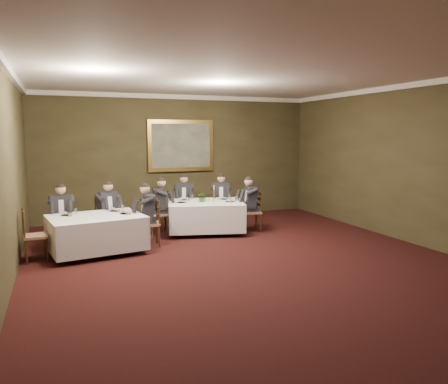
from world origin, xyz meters
TOP-DOWN VIEW (x-y plane):
  - ground at (0.00, 0.00)m, footprint 10.00×10.00m
  - ceiling at (0.00, 0.00)m, footprint 8.00×10.00m
  - back_wall at (0.00, 5.00)m, footprint 8.00×0.10m
  - left_wall at (-4.00, 0.00)m, footprint 0.10×10.00m
  - right_wall at (4.00, 0.00)m, footprint 0.10×10.00m
  - crown_molding at (0.00, 0.00)m, footprint 8.00×10.00m
  - table_main at (0.08, 2.75)m, footprint 2.10×1.78m
  - table_second at (-2.58, 1.76)m, footprint 2.02×1.66m
  - chair_main_backleft at (-0.17, 3.77)m, footprint 0.55×0.54m
  - diner_main_backleft at (-0.17, 3.76)m, footprint 0.53×0.58m
  - chair_main_backright at (0.78, 3.53)m, footprint 0.56×0.55m
  - diner_main_backright at (0.78, 3.52)m, footprint 0.54×0.59m
  - chair_main_endleft at (-1.04, 3.02)m, footprint 0.46×0.48m
  - diner_main_endleft at (-1.03, 3.02)m, footprint 0.52×0.45m
  - chair_main_endright at (1.20, 2.47)m, footprint 0.48×0.50m
  - diner_main_endright at (1.19, 2.47)m, footprint 0.53×0.46m
  - chair_sec_backleft at (-3.22, 2.60)m, footprint 0.45×0.43m
  - diner_sec_backleft at (-3.22, 2.59)m, footprint 0.43×0.49m
  - chair_sec_backright at (-2.26, 2.76)m, footprint 0.57×0.56m
  - diner_sec_backright at (-2.26, 2.75)m, footprint 0.55×0.60m
  - chair_sec_endright at (-1.45, 1.95)m, footprint 0.46×0.48m
  - diner_sec_endright at (-1.46, 1.95)m, footprint 0.52×0.45m
  - chair_sec_endleft at (-3.72, 1.57)m, footprint 0.46×0.47m
  - centerpiece at (0.01, 2.76)m, footprint 0.27×0.23m
  - candlestick at (0.26, 2.65)m, footprint 0.06×0.06m
  - place_setting_table_main at (-0.25, 3.26)m, footprint 0.33×0.31m
  - place_setting_table_second at (-3.08, 2.08)m, footprint 0.33×0.31m
  - painting at (0.08, 4.94)m, footprint 1.92×0.09m

SIDE VIEW (x-z plane):
  - ground at x=0.00m, z-range 0.00..0.00m
  - chair_main_backleft at x=-0.17m, z-range -0.22..0.78m
  - chair_main_backright at x=0.78m, z-range -0.22..0.78m
  - chair_main_endleft at x=-1.04m, z-range -0.22..0.78m
  - chair_main_endright at x=1.20m, z-range -0.22..0.78m
  - chair_sec_backleft at x=-3.22m, z-range -0.22..0.78m
  - chair_sec_backright at x=-2.26m, z-range -0.22..0.78m
  - chair_sec_endright at x=-1.45m, z-range -0.22..0.78m
  - chair_sec_endleft at x=-3.72m, z-range -0.22..0.78m
  - table_second at x=-2.58m, z-range 0.12..0.78m
  - table_main at x=0.08m, z-range 0.12..0.78m
  - diner_main_backleft at x=-0.17m, z-range -0.16..1.19m
  - diner_main_backright at x=0.78m, z-range -0.16..1.19m
  - diner_main_endleft at x=-1.03m, z-range -0.16..1.19m
  - diner_main_endright at x=1.19m, z-range -0.16..1.19m
  - diner_sec_backleft at x=-3.22m, z-range -0.16..1.19m
  - diner_sec_backright at x=-2.26m, z-range -0.16..1.19m
  - diner_sec_endright at x=-1.46m, z-range -0.16..1.19m
  - place_setting_table_main at x=-0.25m, z-range 0.73..0.87m
  - place_setting_table_second at x=-3.08m, z-range 0.73..0.87m
  - centerpiece at x=0.01m, z-range 0.76..1.04m
  - candlestick at x=0.26m, z-range 0.71..1.13m
  - back_wall at x=0.00m, z-range 0.00..3.50m
  - left_wall at x=-4.00m, z-range 0.00..3.50m
  - right_wall at x=4.00m, z-range 0.00..3.50m
  - painting at x=0.08m, z-range 1.34..2.80m
  - crown_molding at x=0.00m, z-range 3.38..3.50m
  - ceiling at x=0.00m, z-range 3.45..3.55m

